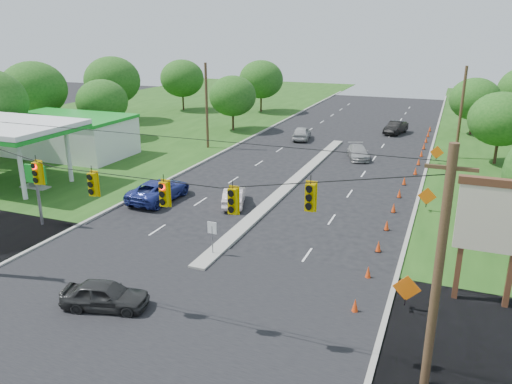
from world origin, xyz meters
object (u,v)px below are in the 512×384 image
at_px(pylon_sign, 499,224).
at_px(white_sedan, 234,196).
at_px(black_sedan, 105,295).
at_px(blue_pickup, 159,190).
at_px(gas_station, 59,134).

xyz_separation_m(pylon_sign, white_sedan, (-16.68, 8.09, -3.33)).
bearing_deg(black_sedan, pylon_sign, -81.37).
bearing_deg(pylon_sign, white_sedan, 154.12).
bearing_deg(blue_pickup, white_sedan, -167.08).
distance_m(gas_station, blue_pickup, 17.17).
bearing_deg(blue_pickup, gas_station, -22.05).
bearing_deg(white_sedan, black_sedan, 72.09).
relative_size(gas_station, blue_pickup, 3.45).
height_order(gas_station, pylon_sign, pylon_sign).
distance_m(pylon_sign, white_sedan, 18.84).
bearing_deg(gas_station, white_sedan, -15.64).
distance_m(black_sedan, blue_pickup, 15.34).
bearing_deg(black_sedan, white_sedan, -13.70).
height_order(black_sedan, blue_pickup, blue_pickup).
relative_size(black_sedan, blue_pickup, 0.70).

